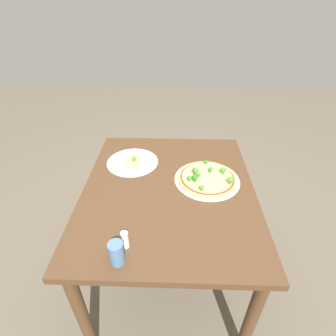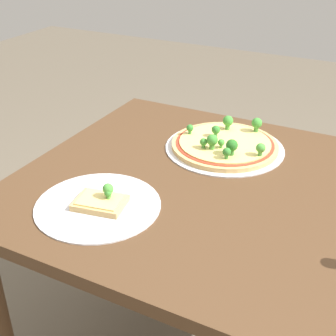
% 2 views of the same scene
% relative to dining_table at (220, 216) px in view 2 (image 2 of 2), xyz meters
% --- Properties ---
extents(dining_table, '(1.11, 0.93, 0.74)m').
position_rel_dining_table_xyz_m(dining_table, '(0.00, 0.00, 0.00)').
color(dining_table, '#4C331E').
rests_on(dining_table, ground_plane).
extents(pizza_tray_whole, '(0.37, 0.37, 0.07)m').
position_rel_dining_table_xyz_m(pizza_tray_whole, '(-0.08, 0.22, 0.11)').
color(pizza_tray_whole, silver).
rests_on(pizza_tray_whole, dining_table).
extents(pizza_tray_slice, '(0.32, 0.32, 0.06)m').
position_rel_dining_table_xyz_m(pizza_tray_slice, '(-0.24, -0.23, 0.10)').
color(pizza_tray_slice, silver).
rests_on(pizza_tray_slice, dining_table).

